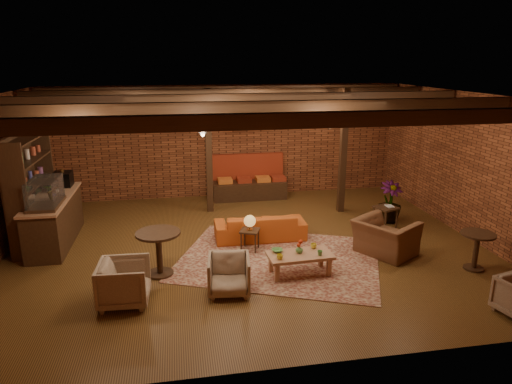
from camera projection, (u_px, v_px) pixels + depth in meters
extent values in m
plane|color=#37230D|center=(248.00, 248.00, 9.79)|extent=(10.00, 10.00, 0.00)
cube|color=black|center=(247.00, 96.00, 8.89)|extent=(10.00, 8.00, 0.02)
cube|color=brown|center=(226.00, 142.00, 13.12)|extent=(10.00, 0.02, 3.20)
cube|color=brown|center=(298.00, 255.00, 5.56)|extent=(10.00, 0.02, 3.20)
cube|color=brown|center=(469.00, 166.00, 10.17)|extent=(0.02, 8.00, 3.20)
cylinder|color=black|center=(237.00, 106.00, 10.50)|extent=(9.60, 0.12, 0.12)
cube|color=black|center=(209.00, 152.00, 11.70)|extent=(0.16, 0.16, 3.20)
cube|color=black|center=(343.00, 152.00, 11.69)|extent=(0.16, 0.16, 3.20)
imported|color=#337F33|center=(58.00, 187.00, 9.92)|extent=(0.35, 0.39, 0.30)
cube|color=#FF3F19|center=(252.00, 119.00, 12.16)|extent=(0.86, 0.06, 0.30)
cube|color=maroon|center=(279.00, 259.00, 9.23)|extent=(4.75, 4.25, 0.01)
imported|color=#B54D19|center=(260.00, 226.00, 10.21)|extent=(2.02, 0.81, 0.59)
cube|color=#9F6D4A|center=(300.00, 255.00, 8.48)|extent=(1.24, 0.66, 0.06)
cube|color=#9F6D4A|center=(277.00, 273.00, 8.23)|extent=(0.08, 0.08, 0.36)
cube|color=#9F6D4A|center=(329.00, 268.00, 8.45)|extent=(0.08, 0.08, 0.36)
cube|color=#9F6D4A|center=(271.00, 263.00, 8.63)|extent=(0.08, 0.08, 0.36)
cube|color=#9F6D4A|center=(321.00, 258.00, 8.85)|extent=(0.08, 0.08, 0.36)
imported|color=yellow|center=(280.00, 257.00, 8.23)|extent=(0.13, 0.13, 0.09)
imported|color=#4F8C40|center=(320.00, 253.00, 8.40)|extent=(0.10, 0.10, 0.09)
imported|color=yellow|center=(314.00, 246.00, 8.71)|extent=(0.13, 0.13, 0.09)
imported|color=#4F8C40|center=(277.00, 250.00, 8.56)|extent=(0.22, 0.22, 0.05)
imported|color=#4F8C40|center=(299.00, 250.00, 8.50)|extent=(0.12, 0.12, 0.12)
sphere|color=red|center=(299.00, 243.00, 8.46)|extent=(0.10, 0.10, 0.10)
cube|color=black|center=(250.00, 231.00, 9.53)|extent=(0.49, 0.49, 0.04)
cylinder|color=black|center=(250.00, 241.00, 9.59)|extent=(0.03, 0.03, 0.43)
cylinder|color=olive|center=(250.00, 229.00, 9.52)|extent=(0.12, 0.12, 0.02)
cylinder|color=olive|center=(250.00, 227.00, 9.50)|extent=(0.04, 0.04, 0.18)
sphere|color=#C37D2D|center=(250.00, 221.00, 9.47)|extent=(0.25, 0.25, 0.25)
cylinder|color=black|center=(158.00, 233.00, 8.34)|extent=(0.82, 0.82, 0.05)
cylinder|color=black|center=(159.00, 254.00, 8.46)|extent=(0.11, 0.11, 0.80)
cylinder|color=black|center=(160.00, 273.00, 8.57)|extent=(0.49, 0.49, 0.05)
imported|color=beige|center=(124.00, 281.00, 7.47)|extent=(0.78, 0.83, 0.81)
imported|color=beige|center=(229.00, 273.00, 7.82)|extent=(0.78, 0.74, 0.73)
imported|color=brown|center=(386.00, 232.00, 9.34)|extent=(1.22, 1.34, 0.99)
cube|color=black|center=(386.00, 208.00, 10.81)|extent=(0.61, 0.61, 0.04)
cylinder|color=black|center=(385.00, 218.00, 10.88)|extent=(0.04, 0.04, 0.48)
imported|color=black|center=(386.00, 206.00, 10.80)|extent=(0.25, 0.28, 0.02)
cylinder|color=black|center=(478.00, 234.00, 8.59)|extent=(0.63, 0.63, 0.04)
cylinder|color=black|center=(476.00, 252.00, 8.69)|extent=(0.10, 0.10, 0.69)
cylinder|color=black|center=(473.00, 268.00, 8.79)|extent=(0.38, 0.38, 0.04)
imported|color=#4C7F4C|center=(393.00, 162.00, 10.94)|extent=(1.90, 1.90, 3.04)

